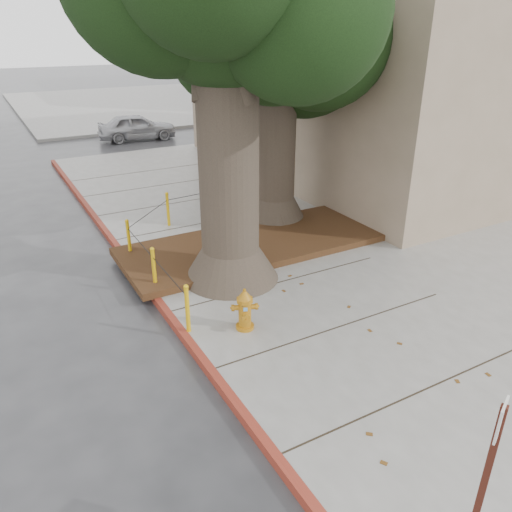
{
  "coord_description": "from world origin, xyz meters",
  "views": [
    {
      "loc": [
        -4.51,
        -5.95,
        5.13
      ],
      "look_at": [
        -0.29,
        1.61,
        1.1
      ],
      "focal_mm": 35.0,
      "sensor_mm": 36.0,
      "label": 1
    }
  ],
  "objects": [
    {
      "name": "tree_near",
      "position": [
        0.03,
        2.82,
        5.39
      ],
      "size": [
        4.5,
        3.8,
        7.68
      ],
      "color": "#4C3F33",
      "rests_on": "sidewalk_main"
    },
    {
      "name": "car_red",
      "position": [
        12.23,
        17.42,
        0.67
      ],
      "size": [
        4.12,
        1.6,
        1.34
      ],
      "primitive_type": "imported",
      "rotation": [
        0.0,
        0.0,
        1.53
      ],
      "color": "maroon",
      "rests_on": "ground"
    },
    {
      "name": "building_side_grey",
      "position": [
        22.0,
        32.0,
        6.0
      ],
      "size": [
        12.0,
        14.0,
        12.0
      ],
      "primitive_type": "cube",
      "color": "slate",
      "rests_on": "ground"
    },
    {
      "name": "tree_far",
      "position": [
        2.64,
        5.32,
        5.02
      ],
      "size": [
        4.5,
        3.8,
        7.17
      ],
      "color": "#4C3F33",
      "rests_on": "sidewalk_main"
    },
    {
      "name": "bollard_ring",
      "position": [
        -0.87,
        4.38,
        0.66
      ],
      "size": [
        3.79,
        5.39,
        0.95
      ],
      "color": "#D4A10B",
      "rests_on": "sidewalk_main"
    },
    {
      "name": "building_corner",
      "position": [
        10.0,
        8.5,
        5.0
      ],
      "size": [
        12.0,
        13.0,
        10.0
      ],
      "primitive_type": "cube",
      "color": "gray",
      "rests_on": "ground"
    },
    {
      "name": "planter_bed",
      "position": [
        0.9,
        3.9,
        0.23
      ],
      "size": [
        6.4,
        2.6,
        0.16
      ],
      "primitive_type": "cube",
      "color": "black",
      "rests_on": "sidewalk_main"
    },
    {
      "name": "sidewalk_far",
      "position": [
        6.0,
        30.0,
        0.07
      ],
      "size": [
        16.0,
        20.0,
        0.15
      ],
      "primitive_type": "cube",
      "color": "slate",
      "rests_on": "ground"
    },
    {
      "name": "building_side_white",
      "position": [
        16.0,
        26.0,
        4.5
      ],
      "size": [
        10.0,
        10.0,
        9.0
      ],
      "primitive_type": "cube",
      "color": "silver",
      "rests_on": "ground"
    },
    {
      "name": "signpost",
      "position": [
        -1.42,
        -4.29,
        1.49
      ],
      "size": [
        0.22,
        0.12,
        2.37
      ],
      "rotation": [
        0.0,
        0.0,
        0.43
      ],
      "color": "#471911",
      "rests_on": "sidewalk_main"
    },
    {
      "name": "curb_red",
      "position": [
        -2.0,
        2.5,
        0.07
      ],
      "size": [
        0.14,
        26.0,
        0.16
      ],
      "primitive_type": "cube",
      "color": "maroon",
      "rests_on": "ground"
    },
    {
      "name": "sidewalk_main",
      "position": [
        6.0,
        2.5,
        0.07
      ],
      "size": [
        16.0,
        26.0,
        0.15
      ],
      "primitive_type": "cube",
      "color": "slate",
      "rests_on": "ground"
    },
    {
      "name": "ground",
      "position": [
        0.0,
        0.0,
        0.0
      ],
      "size": [
        140.0,
        140.0,
        0.0
      ],
      "primitive_type": "plane",
      "color": "#28282B",
      "rests_on": "ground"
    },
    {
      "name": "car_silver",
      "position": [
        2.4,
        18.32,
        0.63
      ],
      "size": [
        3.84,
        1.92,
        1.26
      ],
      "primitive_type": "imported",
      "rotation": [
        0.0,
        0.0,
        1.45
      ],
      "color": "#A5A5AA",
      "rests_on": "ground"
    },
    {
      "name": "fire_hydrant",
      "position": [
        -0.98,
        0.79,
        0.54
      ],
      "size": [
        0.43,
        0.43,
        0.8
      ],
      "rotation": [
        0.0,
        0.0,
        -0.38
      ],
      "color": "#B47212",
      "rests_on": "sidewalk_main"
    }
  ]
}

